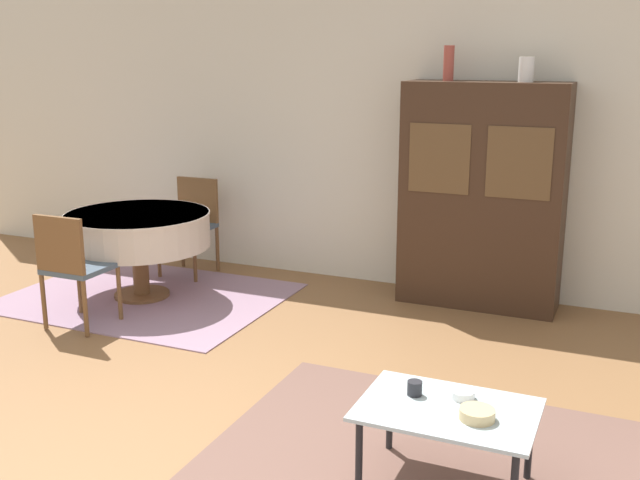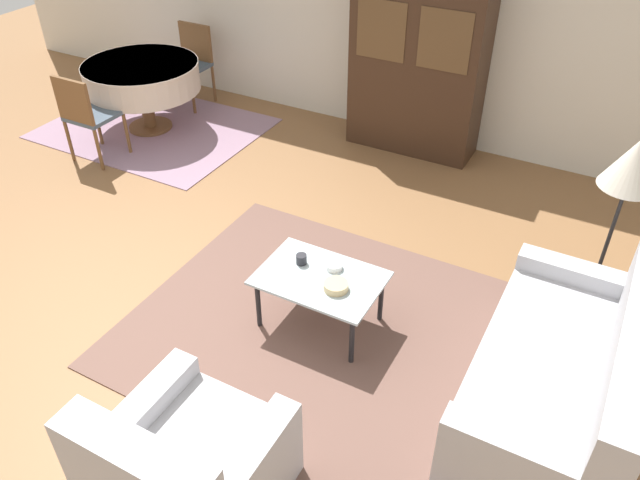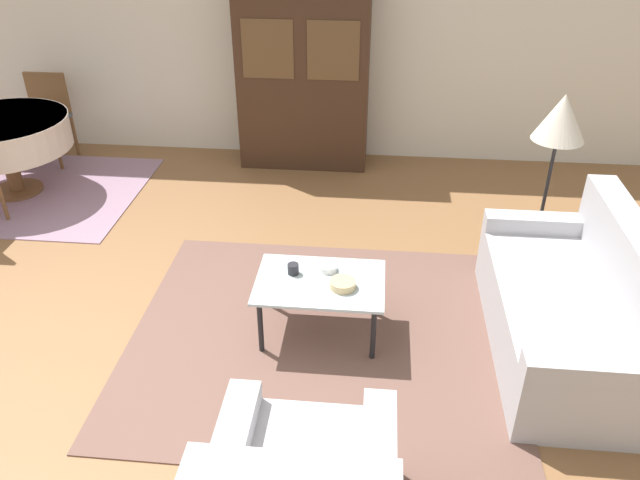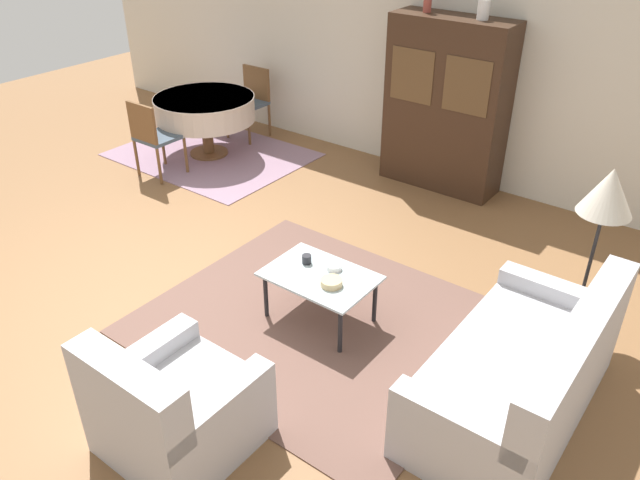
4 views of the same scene
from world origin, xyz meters
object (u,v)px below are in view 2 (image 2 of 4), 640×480
object	(u,v)px
couch	(563,378)
dining_chair_near	(86,113)
coffee_table	(320,282)
bowl_small	(334,266)
floor_lamp	(632,169)
dining_table	(142,77)
armchair	(186,470)
dining_chair_far	(191,59)
cup	(301,259)
bowl	(336,286)
display_cabinet	(418,61)

from	to	relation	value
couch	dining_chair_near	xyz separation A→B (m)	(-4.86, 1.02, 0.22)
coffee_table	bowl_small	world-z (taller)	bowl_small
couch	bowl_small	distance (m)	1.63
bowl_small	floor_lamp	bearing A→B (deg)	32.83
dining_chair_near	floor_lamp	xyz separation A→B (m)	(4.88, 0.17, 0.61)
coffee_table	floor_lamp	distance (m)	2.19
dining_table	bowl_small	xyz separation A→B (m)	(3.24, -1.72, -0.16)
couch	dining_table	size ratio (longest dim) A/B	1.39
armchair	dining_chair_far	xyz separation A→B (m)	(-3.27, 4.27, 0.22)
coffee_table	dining_table	xyz separation A→B (m)	(-3.20, 1.85, 0.22)
cup	bowl	xyz separation A→B (m)	(0.34, -0.13, -0.01)
armchair	bowl	xyz separation A→B (m)	(0.08, 1.52, 0.14)
couch	floor_lamp	size ratio (longest dim) A/B	1.26
dining_table	armchair	bearing A→B (deg)	-46.39
coffee_table	bowl	world-z (taller)	bowl
dining_chair_near	floor_lamp	size ratio (longest dim) A/B	0.66
dining_table	dining_chair_near	world-z (taller)	dining_chair_near
floor_lamp	bowl	size ratio (longest dim) A/B	8.11
coffee_table	dining_chair_far	size ratio (longest dim) A/B	0.94
dining_chair_near	bowl_small	xyz separation A→B (m)	(3.24, -0.89, -0.08)
cup	armchair	bearing A→B (deg)	-81.10
dining_table	cup	distance (m)	3.50
cup	bowl_small	xyz separation A→B (m)	(0.23, 0.06, -0.02)
couch	coffee_table	world-z (taller)	couch
dining_chair_near	bowl	distance (m)	3.52
display_cabinet	dining_table	distance (m)	2.95
bowl_small	display_cabinet	bearing A→B (deg)	100.17
couch	dining_table	bearing A→B (deg)	69.04
bowl_small	coffee_table	bearing A→B (deg)	-108.15
floor_lamp	bowl_small	world-z (taller)	floor_lamp
cup	bowl	bearing A→B (deg)	-20.87
display_cabinet	cup	size ratio (longest dim) A/B	24.75
armchair	coffee_table	xyz separation A→B (m)	(-0.07, 1.58, 0.07)
armchair	bowl	size ratio (longest dim) A/B	5.10
couch	coffee_table	size ratio (longest dim) A/B	2.02
armchair	dining_chair_near	world-z (taller)	dining_chair_near
cup	dining_table	bearing A→B (deg)	149.38
coffee_table	dining_chair_near	distance (m)	3.36
dining_table	dining_chair_near	bearing A→B (deg)	-90.00
couch	bowl_small	xyz separation A→B (m)	(-1.62, 0.14, 0.14)
couch	dining_chair_far	size ratio (longest dim) A/B	1.90
bowl	display_cabinet	bearing A→B (deg)	101.62
dining_chair_near	bowl	world-z (taller)	dining_chair_near
floor_lamp	cup	size ratio (longest dim) A/B	18.10
display_cabinet	bowl	xyz separation A→B (m)	(0.60, -2.93, -0.48)
coffee_table	floor_lamp	size ratio (longest dim) A/B	0.62
armchair	bowl_small	world-z (taller)	armchair
dining_chair_far	bowl_small	xyz separation A→B (m)	(3.24, -2.56, -0.08)
dining_table	bowl	world-z (taller)	dining_table
floor_lamp	cup	bearing A→B (deg)	-149.16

